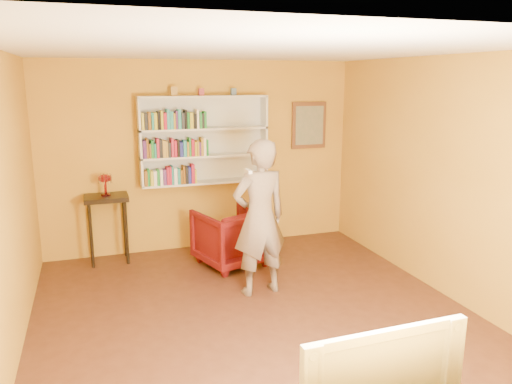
# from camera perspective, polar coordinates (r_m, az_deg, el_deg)

# --- Properties ---
(room_shell) EXTENTS (5.30, 5.80, 2.88)m
(room_shell) POSITION_cam_1_polar(r_m,az_deg,el_deg) (4.96, 0.21, -3.88)
(room_shell) COLOR #442415
(room_shell) RESTS_ON ground
(bookshelf) EXTENTS (1.80, 0.29, 1.23)m
(bookshelf) POSITION_cam_1_polar(r_m,az_deg,el_deg) (7.12, -6.04, 5.93)
(bookshelf) COLOR silver
(bookshelf) RESTS_ON room_shell
(books_row_lower) EXTENTS (0.71, 0.19, 0.27)m
(books_row_lower) POSITION_cam_1_polar(r_m,az_deg,el_deg) (7.00, -9.72, 1.82)
(books_row_lower) COLOR brown
(books_row_lower) RESTS_ON bookshelf
(books_row_middle) EXTENTS (0.89, 0.19, 0.27)m
(books_row_middle) POSITION_cam_1_polar(r_m,az_deg,el_deg) (6.95, -9.25, 4.96)
(books_row_middle) COLOR #50256F
(books_row_middle) RESTS_ON bookshelf
(books_row_upper) EXTENTS (0.87, 0.19, 0.27)m
(books_row_upper) POSITION_cam_1_polar(r_m,az_deg,el_deg) (6.91, -9.37, 8.09)
(books_row_upper) COLOR gold
(books_row_upper) RESTS_ON bookshelf
(ornament_left) EXTENTS (0.09, 0.09, 0.12)m
(ornament_left) POSITION_cam_1_polar(r_m,az_deg,el_deg) (6.94, -9.39, 11.29)
(ornament_left) COLOR olive
(ornament_left) RESTS_ON bookshelf
(ornament_centre) EXTENTS (0.07, 0.07, 0.10)m
(ornament_centre) POSITION_cam_1_polar(r_m,az_deg,el_deg) (7.01, -6.28, 11.30)
(ornament_centre) COLOR #A53741
(ornament_centre) RESTS_ON bookshelf
(ornament_right) EXTENTS (0.07, 0.07, 0.10)m
(ornament_right) POSITION_cam_1_polar(r_m,az_deg,el_deg) (7.12, -2.61, 11.38)
(ornament_right) COLOR slate
(ornament_right) RESTS_ON bookshelf
(framed_painting) EXTENTS (0.55, 0.05, 0.70)m
(framed_painting) POSITION_cam_1_polar(r_m,az_deg,el_deg) (7.68, 6.07, 7.59)
(framed_painting) COLOR #593219
(framed_painting) RESTS_ON room_shell
(console_table) EXTENTS (0.56, 0.43, 0.92)m
(console_table) POSITION_cam_1_polar(r_m,az_deg,el_deg) (6.95, -16.68, -1.68)
(console_table) COLOR black
(console_table) RESTS_ON ground
(ruby_lustre) EXTENTS (0.18, 0.18, 0.29)m
(ruby_lustre) POSITION_cam_1_polar(r_m,az_deg,el_deg) (6.87, -16.88, 1.29)
(ruby_lustre) COLOR maroon
(ruby_lustre) RESTS_ON console_table
(armchair) EXTENTS (1.02, 1.04, 0.76)m
(armchair) POSITION_cam_1_polar(r_m,az_deg,el_deg) (6.68, -2.88, -5.15)
(armchair) COLOR #470509
(armchair) RESTS_ON ground
(person) EXTENTS (0.71, 0.52, 1.80)m
(person) POSITION_cam_1_polar(r_m,az_deg,el_deg) (5.65, 0.42, -2.98)
(person) COLOR #756355
(person) RESTS_ON ground
(game_remote) EXTENTS (0.04, 0.15, 0.04)m
(game_remote) POSITION_cam_1_polar(r_m,az_deg,el_deg) (5.26, -0.88, 2.38)
(game_remote) COLOR white
(game_remote) RESTS_ON person
(television) EXTENTS (1.04, 0.16, 0.60)m
(television) POSITION_cam_1_polar(r_m,az_deg,el_deg) (3.15, 13.40, -19.06)
(television) COLOR black
(television) RESTS_ON tv_cabinet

